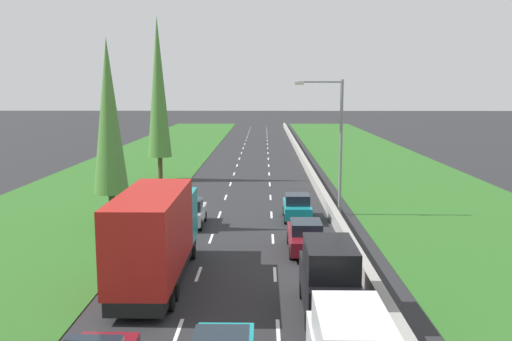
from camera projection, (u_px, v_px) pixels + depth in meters
The scene contains 13 objects.
ground_plane at pixel (253, 162), 63.79m from camera, with size 300.00×300.00×0.00m, color #28282B.
grass_verge_left at pixel (144, 162), 63.97m from camera, with size 14.00×140.00×0.04m, color #2D6623.
grass_verge_right at pixel (378, 162), 63.57m from camera, with size 14.00×140.00×0.04m, color #2D6623.
median_barrier at pixel (303, 159), 63.64m from camera, with size 0.44×120.00×0.85m, color #9E9B93.
lane_markings at pixel (253, 162), 63.79m from camera, with size 3.64×116.00×0.01m.
red_box_truck_left_lane at pixel (156, 234), 23.75m from camera, with size 2.46×9.40×4.18m.
black_van_right_lane at pixel (329, 279), 20.52m from camera, with size 1.96×4.90×2.82m.
silver_hatchback_left_lane at pixel (190, 212), 34.04m from camera, with size 1.74×3.90×1.72m.
maroon_sedan_right_lane at pixel (306, 236), 28.62m from camera, with size 1.82×4.50×1.64m.
teal_hatchback_right_lane at pixel (297, 207), 35.59m from camera, with size 1.74×3.90×1.72m.
poplar_tree_second at pixel (109, 117), 32.51m from camera, with size 2.08×2.08×11.39m.
poplar_tree_third at pixel (158, 88), 49.97m from camera, with size 2.17×2.17×14.86m.
street_light_mast at pixel (336, 137), 36.34m from camera, with size 3.20×0.28×9.00m.
Camera 1 is at (1.25, -3.23, 8.40)m, focal length 38.73 mm.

